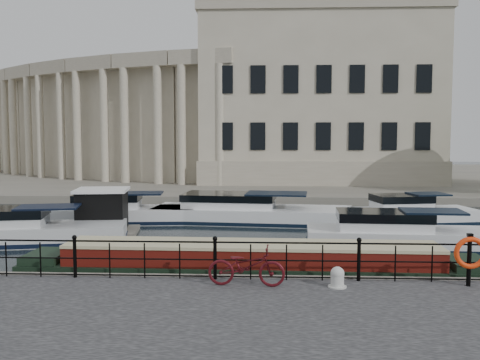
% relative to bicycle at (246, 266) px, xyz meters
% --- Properties ---
extents(ground_plane, '(160.00, 160.00, 0.00)m').
position_rel_bicycle_xyz_m(ground_plane, '(-0.90, 2.90, -1.09)').
color(ground_plane, black).
rests_on(ground_plane, ground).
extents(far_bank, '(120.00, 42.00, 0.55)m').
position_rel_bicycle_xyz_m(far_bank, '(-0.90, 41.90, -0.82)').
color(far_bank, '#6B665B').
rests_on(far_bank, ground_plane).
extents(railing, '(24.14, 0.14, 1.22)m').
position_rel_bicycle_xyz_m(railing, '(-0.90, 0.65, 0.11)').
color(railing, black).
rests_on(railing, near_quay).
extents(civic_building, '(53.55, 31.84, 16.85)m').
position_rel_bicycle_xyz_m(civic_building, '(-1.90, 37.61, 5.94)').
color(civic_building, '#ADA38C').
rests_on(civic_building, far_bank).
extents(bicycle, '(2.11, 0.86, 1.09)m').
position_rel_bicycle_xyz_m(bicycle, '(0.00, 0.00, 0.00)').
color(bicycle, '#4B0D13').
rests_on(bicycle, near_quay).
extents(mooring_bollard, '(0.49, 0.49, 0.55)m').
position_rel_bicycle_xyz_m(mooring_bollard, '(2.42, -0.01, -0.28)').
color(mooring_bollard, beige).
rests_on(mooring_bollard, near_quay).
extents(life_ring_post, '(0.87, 0.22, 1.43)m').
position_rel_bicycle_xyz_m(life_ring_post, '(5.95, 0.21, 0.35)').
color(life_ring_post, black).
rests_on(life_ring_post, near_quay).
extents(narrowboat, '(14.70, 2.29, 1.54)m').
position_rel_bicycle_xyz_m(narrowboat, '(0.06, 2.58, -0.73)').
color(narrowboat, black).
rests_on(narrowboat, ground_plane).
extents(harbour_hut, '(3.55, 3.10, 2.20)m').
position_rel_bicycle_xyz_m(harbour_hut, '(-7.12, 10.40, -0.14)').
color(harbour_hut, '#6B665B').
rests_on(harbour_hut, ground_plane).
extents(cabin_cruisers, '(25.68, 10.37, 1.99)m').
position_rel_bicycle_xyz_m(cabin_cruisers, '(-1.06, 11.52, -0.73)').
color(cabin_cruisers, silver).
rests_on(cabin_cruisers, ground_plane).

